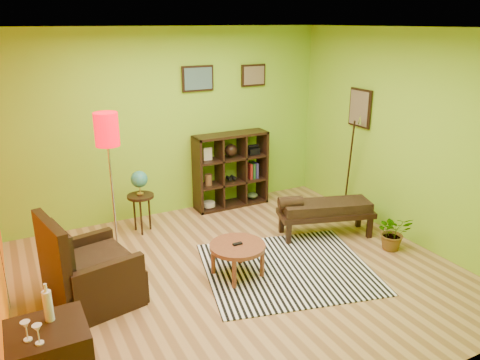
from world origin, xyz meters
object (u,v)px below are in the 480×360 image
coffee_table (237,249)px  cube_shelf (232,170)px  armchair (88,276)px  globe_table (140,186)px  potted_plant (393,236)px  floor_lamp (108,144)px  bench (323,209)px

coffee_table → cube_shelf: (0.94, 2.03, 0.25)m
armchair → globe_table: 1.83m
coffee_table → cube_shelf: size_ratio=0.55×
potted_plant → armchair: bearing=171.4°
armchair → globe_table: bearing=55.8°
armchair → floor_lamp: (0.48, 0.73, 1.22)m
globe_table → cube_shelf: (1.59, 0.32, -0.09)m
globe_table → potted_plant: 3.49m
floor_lamp → cube_shelf: 2.55m
bench → potted_plant: size_ratio=2.86×
floor_lamp → armchair: bearing=-123.2°
armchair → bench: bearing=3.5°
armchair → potted_plant: (3.78, -0.57, -0.12)m
coffee_table → globe_table: (-0.65, 1.71, 0.34)m
armchair → globe_table: size_ratio=1.14×
armchair → potted_plant: armchair is taller
globe_table → bench: size_ratio=0.65×
coffee_table → globe_table: 1.86m
armchair → cube_shelf: 3.17m
floor_lamp → globe_table: size_ratio=2.08×
armchair → coffee_table: bearing=-8.0°
armchair → cube_shelf: cube_shelf is taller
armchair → cube_shelf: bearing=34.7°
armchair → potted_plant: 3.82m
coffee_table → floor_lamp: (-1.18, 0.96, 1.18)m
coffee_table → potted_plant: (2.12, -0.34, -0.16)m
armchair → bench: size_ratio=0.74×
globe_table → coffee_table: bearing=-69.3°
armchair → cube_shelf: size_ratio=0.86×
cube_shelf → armchair: bearing=-145.3°
cube_shelf → bench: bearing=-68.8°
cube_shelf → bench: size_ratio=0.86×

